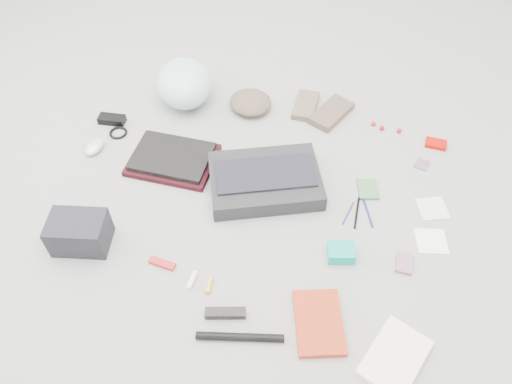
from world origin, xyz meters
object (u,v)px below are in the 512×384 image
(book_red, at_px, (319,322))
(accordion_wallet, at_px, (341,252))
(laptop, at_px, (172,156))
(camera_bag, at_px, (79,233))
(bike_helmet, at_px, (184,83))
(messenger_bag, at_px, (265,181))

(book_red, height_order, accordion_wallet, accordion_wallet)
(laptop, height_order, accordion_wallet, accordion_wallet)
(laptop, xyz_separation_m, accordion_wallet, (0.78, -0.26, -0.01))
(laptop, height_order, camera_bag, camera_bag)
(book_red, bearing_deg, camera_bag, 156.80)
(laptop, bearing_deg, book_red, -38.24)
(camera_bag, bearing_deg, laptop, 58.37)
(camera_bag, xyz_separation_m, accordion_wallet, (0.94, 0.23, -0.04))
(laptop, bearing_deg, bike_helmet, 102.01)
(messenger_bag, distance_m, laptop, 0.42)
(book_red, relative_size, accordion_wallet, 2.41)
(messenger_bag, relative_size, camera_bag, 2.16)
(accordion_wallet, bearing_deg, messenger_bag, 129.38)
(laptop, relative_size, book_red, 1.37)
(camera_bag, bearing_deg, accordion_wallet, -0.35)
(bike_helmet, height_order, camera_bag, bike_helmet)
(messenger_bag, bearing_deg, laptop, 153.48)
(laptop, relative_size, camera_bag, 1.56)
(camera_bag, xyz_separation_m, book_red, (0.92, -0.06, -0.05))
(accordion_wallet, bearing_deg, book_red, -110.25)
(laptop, distance_m, bike_helmet, 0.43)
(bike_helmet, height_order, accordion_wallet, bike_helmet)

